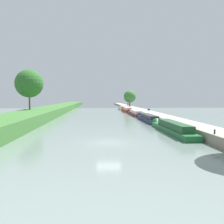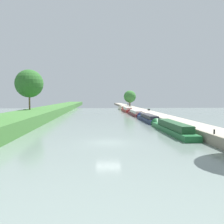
{
  "view_description": "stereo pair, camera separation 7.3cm",
  "coord_description": "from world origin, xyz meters",
  "px_view_note": "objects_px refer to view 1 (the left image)",
  "views": [
    {
      "loc": [
        -1.24,
        -25.05,
        4.59
      ],
      "look_at": [
        2.56,
        35.31,
        1.0
      ],
      "focal_mm": 39.93,
      "sensor_mm": 36.0,
      "label": 1
    },
    {
      "loc": [
        -1.16,
        -25.06,
        4.59
      ],
      "look_at": [
        2.56,
        35.31,
        1.0
      ],
      "focal_mm": 39.93,
      "sensor_mm": 36.0,
      "label": 2
    }
  ],
  "objects_px": {
    "narrowboat_red": "(127,110)",
    "park_bench": "(149,109)",
    "narrowboat_green": "(171,128)",
    "mooring_bollard_far": "(126,106)",
    "narrowboat_cream": "(122,108)",
    "narrowboat_maroon": "(135,113)",
    "narrowboat_navy": "(147,118)",
    "person_walking": "(128,104)",
    "mooring_bollard_near": "(215,132)"
  },
  "relations": [
    {
      "from": "narrowboat_green",
      "to": "mooring_bollard_far",
      "type": "height_order",
      "value": "narrowboat_green"
    },
    {
      "from": "narrowboat_green",
      "to": "narrowboat_red",
      "type": "bearing_deg",
      "value": 90.16
    },
    {
      "from": "narrowboat_maroon",
      "to": "person_walking",
      "type": "distance_m",
      "value": 30.14
    },
    {
      "from": "mooring_bollard_near",
      "to": "park_bench",
      "type": "height_order",
      "value": "park_bench"
    },
    {
      "from": "narrowboat_cream",
      "to": "narrowboat_navy",
      "type": "bearing_deg",
      "value": -89.55
    },
    {
      "from": "mooring_bollard_near",
      "to": "narrowboat_maroon",
      "type": "bearing_deg",
      "value": 92.34
    },
    {
      "from": "narrowboat_maroon",
      "to": "narrowboat_red",
      "type": "bearing_deg",
      "value": 90.93
    },
    {
      "from": "person_walking",
      "to": "park_bench",
      "type": "relative_size",
      "value": 1.11
    },
    {
      "from": "narrowboat_red",
      "to": "mooring_bollard_near",
      "type": "distance_m",
      "value": 55.49
    },
    {
      "from": "narrowboat_green",
      "to": "narrowboat_cream",
      "type": "height_order",
      "value": "narrowboat_green"
    },
    {
      "from": "narrowboat_cream",
      "to": "mooring_bollard_near",
      "type": "xyz_separation_m",
      "value": [
        2.0,
        -68.58,
        0.65
      ]
    },
    {
      "from": "person_walking",
      "to": "mooring_bollard_near",
      "type": "xyz_separation_m",
      "value": [
        -0.41,
        -70.13,
        -0.65
      ]
    },
    {
      "from": "narrowboat_red",
      "to": "mooring_bollard_far",
      "type": "bearing_deg",
      "value": 83.83
    },
    {
      "from": "mooring_bollard_near",
      "to": "mooring_bollard_far",
      "type": "height_order",
      "value": "same"
    },
    {
      "from": "person_walking",
      "to": "mooring_bollard_near",
      "type": "bearing_deg",
      "value": -90.33
    },
    {
      "from": "narrowboat_navy",
      "to": "person_walking",
      "type": "distance_m",
      "value": 46.23
    },
    {
      "from": "narrowboat_maroon",
      "to": "mooring_bollard_near",
      "type": "relative_size",
      "value": 34.87
    },
    {
      "from": "narrowboat_maroon",
      "to": "narrowboat_red",
      "type": "height_order",
      "value": "narrowboat_red"
    },
    {
      "from": "narrowboat_green",
      "to": "mooring_bollard_near",
      "type": "bearing_deg",
      "value": -78.24
    },
    {
      "from": "narrowboat_red",
      "to": "person_walking",
      "type": "distance_m",
      "value": 14.91
    },
    {
      "from": "narrowboat_green",
      "to": "mooring_bollard_near",
      "type": "xyz_separation_m",
      "value": [
        1.76,
        -8.44,
        0.62
      ]
    },
    {
      "from": "narrowboat_red",
      "to": "person_walking",
      "type": "relative_size",
      "value": 8.45
    },
    {
      "from": "narrowboat_cream",
      "to": "mooring_bollard_far",
      "type": "relative_size",
      "value": 24.6
    },
    {
      "from": "narrowboat_navy",
      "to": "narrowboat_maroon",
      "type": "distance_m",
      "value": 16.12
    },
    {
      "from": "mooring_bollard_far",
      "to": "mooring_bollard_near",
      "type": "bearing_deg",
      "value": -90.0
    },
    {
      "from": "narrowboat_cream",
      "to": "park_bench",
      "type": "bearing_deg",
      "value": -79.03
    },
    {
      "from": "person_walking",
      "to": "park_bench",
      "type": "distance_m",
      "value": 26.48
    },
    {
      "from": "person_walking",
      "to": "mooring_bollard_near",
      "type": "relative_size",
      "value": 3.69
    },
    {
      "from": "mooring_bollard_far",
      "to": "park_bench",
      "type": "distance_m",
      "value": 29.31
    },
    {
      "from": "mooring_bollard_near",
      "to": "narrowboat_cream",
      "type": "bearing_deg",
      "value": 91.67
    },
    {
      "from": "park_bench",
      "to": "narrowboat_navy",
      "type": "bearing_deg",
      "value": -102.69
    },
    {
      "from": "narrowboat_green",
      "to": "narrowboat_cream",
      "type": "xyz_separation_m",
      "value": [
        -0.25,
        60.15,
        -0.03
      ]
    },
    {
      "from": "narrowboat_red",
      "to": "narrowboat_cream",
      "type": "height_order",
      "value": "narrowboat_red"
    },
    {
      "from": "person_walking",
      "to": "mooring_bollard_far",
      "type": "xyz_separation_m",
      "value": [
        -0.41,
        2.81,
        -0.65
      ]
    },
    {
      "from": "narrowboat_red",
      "to": "mooring_bollard_far",
      "type": "distance_m",
      "value": 17.6
    },
    {
      "from": "park_bench",
      "to": "narrowboat_maroon",
      "type": "bearing_deg",
      "value": -140.43
    },
    {
      "from": "narrowboat_maroon",
      "to": "mooring_bollard_far",
      "type": "bearing_deg",
      "value": 87.14
    },
    {
      "from": "narrowboat_red",
      "to": "park_bench",
      "type": "bearing_deg",
      "value": -68.12
    },
    {
      "from": "narrowboat_red",
      "to": "mooring_bollard_far",
      "type": "relative_size",
      "value": 31.17
    },
    {
      "from": "park_bench",
      "to": "mooring_bollard_far",
      "type": "bearing_deg",
      "value": 95.49
    },
    {
      "from": "narrowboat_red",
      "to": "park_bench",
      "type": "relative_size",
      "value": 9.35
    },
    {
      "from": "narrowboat_green",
      "to": "narrowboat_navy",
      "type": "bearing_deg",
      "value": 89.62
    },
    {
      "from": "park_bench",
      "to": "narrowboat_cream",
      "type": "bearing_deg",
      "value": 100.97
    },
    {
      "from": "narrowboat_cream",
      "to": "mooring_bollard_far",
      "type": "xyz_separation_m",
      "value": [
        2.0,
        4.36,
        0.65
      ]
    },
    {
      "from": "narrowboat_red",
      "to": "mooring_bollard_far",
      "type": "xyz_separation_m",
      "value": [
        1.89,
        17.49,
        0.6
      ]
    },
    {
      "from": "mooring_bollard_far",
      "to": "narrowboat_maroon",
      "type": "bearing_deg",
      "value": -92.86
    },
    {
      "from": "narrowboat_maroon",
      "to": "person_walking",
      "type": "bearing_deg",
      "value": 86.1
    },
    {
      "from": "narrowboat_green",
      "to": "mooring_bollard_far",
      "type": "xyz_separation_m",
      "value": [
        1.76,
        64.51,
        0.62
      ]
    },
    {
      "from": "mooring_bollard_near",
      "to": "mooring_bollard_far",
      "type": "bearing_deg",
      "value": 90.0
    },
    {
      "from": "narrowboat_navy",
      "to": "person_walking",
      "type": "bearing_deg",
      "value": 87.44
    }
  ]
}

